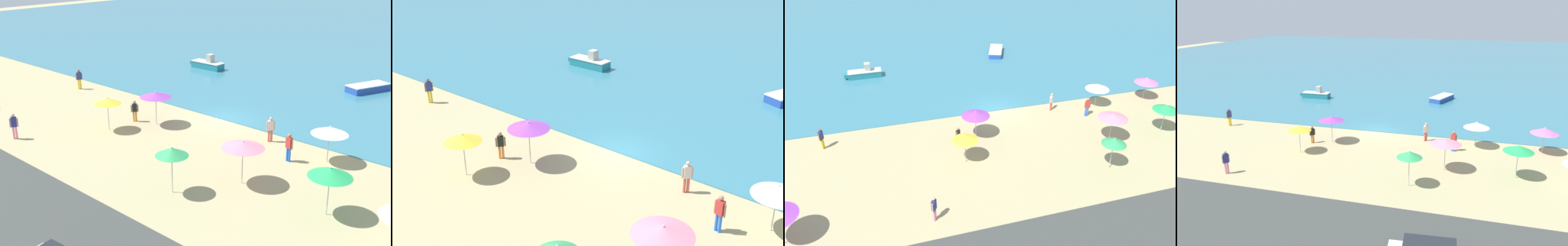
# 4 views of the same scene
# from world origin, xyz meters

# --- Properties ---
(ground_plane) EXTENTS (160.00, 160.00, 0.00)m
(ground_plane) POSITION_xyz_m (0.00, 0.00, 0.00)
(ground_plane) COLOR tan
(beach_umbrella_0) EXTENTS (2.30, 2.30, 2.50)m
(beach_umbrella_0) POSITION_xyz_m (-3.05, -3.98, 2.24)
(beach_umbrella_0) COLOR #B2B2B7
(beach_umbrella_0) RESTS_ON ground_plane
(beach_umbrella_2) EXTENTS (1.97, 1.97, 2.40)m
(beach_umbrella_2) POSITION_xyz_m (-4.71, -7.03, 2.13)
(beach_umbrella_2) COLOR #B2B2B7
(beach_umbrella_2) RESTS_ON ground_plane
(beach_umbrella_3) EXTENTS (2.35, 2.35, 2.52)m
(beach_umbrella_3) POSITION_xyz_m (7.32, -7.43, 2.27)
(beach_umbrella_3) COLOR #B2B2B7
(beach_umbrella_3) RESTS_ON ground_plane
(beach_umbrella_5) EXTENTS (2.21, 2.21, 2.32)m
(beach_umbrella_5) POSITION_xyz_m (9.43, -1.70, 2.02)
(beach_umbrella_5) COLOR #B2B2B7
(beach_umbrella_5) RESTS_ON ground_plane
(beach_umbrella_7) EXTENTS (1.76, 1.76, 2.61)m
(beach_umbrella_7) POSITION_xyz_m (5.23, -10.73, 2.31)
(beach_umbrella_7) COLOR #B2B2B7
(beach_umbrella_7) RESTS_ON ground_plane
(beach_umbrella_8) EXTENTS (2.14, 2.14, 2.54)m
(beach_umbrella_8) POSITION_xyz_m (12.38, -7.37, 2.24)
(beach_umbrella_8) COLOR #B2B2B7
(beach_umbrella_8) RESTS_ON ground_plane
(bather_0) EXTENTS (0.43, 0.43, 1.71)m
(bather_0) POSITION_xyz_m (5.02, -1.27, 0.96)
(bather_0) COLOR #D75342
(bather_0) RESTS_ON ground_plane
(bather_1) EXTENTS (0.40, 0.46, 1.60)m
(bather_1) POSITION_xyz_m (-4.69, -4.61, 0.89)
(bather_1) COLOR orange
(bather_1) RESTS_ON ground_plane
(bather_2) EXTENTS (0.56, 0.28, 1.79)m
(bather_2) POSITION_xyz_m (7.64, -3.22, 1.01)
(bather_2) COLOR blue
(bather_2) RESTS_ON ground_plane
(bather_3) EXTENTS (0.37, 0.51, 1.79)m
(bather_3) POSITION_xyz_m (-8.01, -12.36, 1.01)
(bather_3) COLOR pink
(bather_3) RESTS_ON ground_plane
(bather_4) EXTENTS (0.35, 0.52, 1.82)m
(bather_4) POSITION_xyz_m (-15.07, -2.14, 1.03)
(bather_4) COLOR yellow
(bather_4) RESTS_ON ground_plane
(skiff_nearshore) EXTENTS (4.00, 1.35, 1.57)m
(skiff_nearshore) POSITION_xyz_m (-11.50, 11.56, 0.50)
(skiff_nearshore) COLOR teal
(skiff_nearshore) RESTS_ON sea
(skiff_offshore) EXTENTS (2.92, 4.58, 0.64)m
(skiff_offshore) POSITION_xyz_m (4.85, 14.62, 0.37)
(skiff_offshore) COLOR #254AA2
(skiff_offshore) RESTS_ON sea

